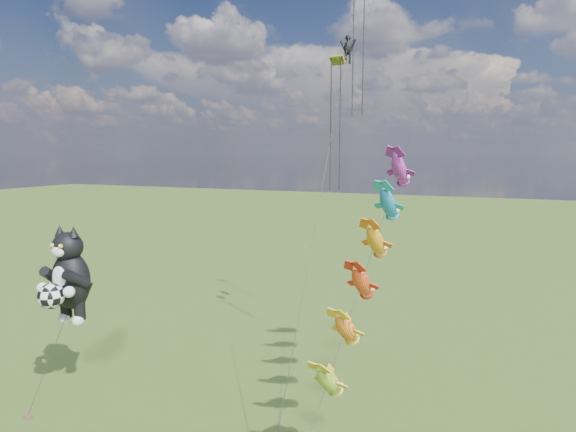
% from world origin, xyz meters
% --- Properties ---
extents(cat_kite_rig, '(2.61, 4.23, 10.17)m').
position_xyz_m(cat_kite_rig, '(1.71, 6.17, 7.32)').
color(cat_kite_rig, brown).
rests_on(cat_kite_rig, ground).
extents(fish_windsock_rig, '(2.67, 15.81, 15.80)m').
position_xyz_m(fish_windsock_rig, '(18.18, 9.51, 8.88)').
color(fish_windsock_rig, brown).
rests_on(fish_windsock_rig, ground).
extents(parafoil_rig, '(2.11, 17.47, 26.15)m').
position_xyz_m(parafoil_rig, '(14.74, 17.16, 20.10)').
color(parafoil_rig, brown).
rests_on(parafoil_rig, ground).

